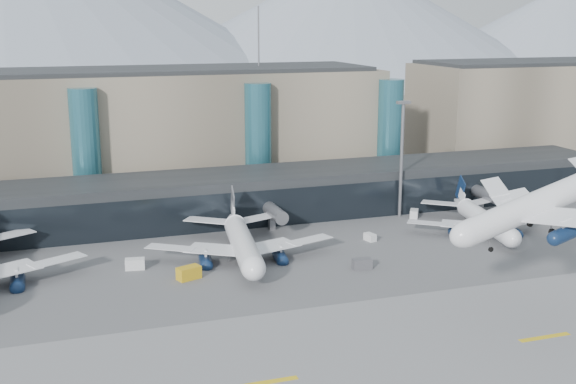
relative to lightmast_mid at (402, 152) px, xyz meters
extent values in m
plane|color=#515154|center=(-30.00, -48.00, -14.42)|extent=(900.00, 900.00, 0.00)
cube|color=slate|center=(-30.00, -63.00, -14.40)|extent=(400.00, 40.00, 0.04)
cube|color=gold|center=(-50.00, -63.00, -14.37)|extent=(8.00, 1.00, 0.02)
cube|color=gold|center=(-10.00, -63.00, -14.37)|extent=(8.00, 1.00, 0.02)
cube|color=black|center=(-30.00, 10.00, -9.42)|extent=(170.00, 18.00, 10.00)
cube|color=black|center=(-30.00, 1.10, -10.42)|extent=(170.00, 0.40, 8.00)
cylinder|color=slate|center=(-30.00, -1.00, -10.22)|extent=(2.80, 14.00, 2.80)
cube|color=slate|center=(-30.00, -1.00, -13.22)|extent=(1.20, 1.20, 2.40)
cylinder|color=slate|center=(20.00, -1.00, -10.22)|extent=(2.80, 14.00, 2.80)
cube|color=slate|center=(20.00, -1.00, -13.22)|extent=(1.20, 1.20, 2.40)
cube|color=gray|center=(-55.00, 42.00, 0.58)|extent=(130.00, 30.00, 30.00)
cube|color=black|center=(-55.00, 42.00, 16.08)|extent=(123.50, 28.00, 1.00)
cube|color=gray|center=(65.00, 42.00, 0.58)|extent=(70.00, 30.00, 30.00)
cube|color=black|center=(65.00, 42.00, 16.08)|extent=(66.50, 28.00, 1.00)
cylinder|color=#2A6575|center=(-65.00, 26.00, -0.42)|extent=(6.40, 6.40, 28.00)
cylinder|color=#2A6575|center=(-25.00, 26.00, -0.42)|extent=(6.40, 6.40, 28.00)
cylinder|color=#2A6575|center=(10.00, 26.00, -0.42)|extent=(6.40, 6.40, 28.00)
cylinder|color=slate|center=(-20.00, 42.00, 23.58)|extent=(0.40, 0.40, 16.00)
cone|color=gray|center=(130.00, 332.00, 28.08)|extent=(340.00, 340.00, 85.00)
cone|color=gray|center=(310.00, 332.00, 20.58)|extent=(300.00, 300.00, 70.00)
cylinder|color=slate|center=(0.00, 0.00, -1.92)|extent=(0.70, 0.70, 25.00)
cube|color=slate|center=(0.00, 0.00, 10.88)|extent=(3.00, 1.20, 0.60)
cylinder|color=white|center=(-9.31, -59.15, 4.94)|extent=(21.89, 5.14, 3.59)
ellipsoid|color=white|center=(-20.13, -59.92, 4.94)|extent=(5.28, 3.95, 3.59)
cylinder|color=#0E2040|center=(-8.58, -65.00, 2.51)|extent=(4.47, 2.28, 1.98)
cube|color=white|center=(-8.32, -51.31, 4.34)|extent=(10.45, 16.35, 0.18)
cylinder|color=#0E2040|center=(-9.42, -53.25, 2.51)|extent=(4.47, 2.28, 1.98)
cylinder|color=slate|center=(-16.88, -59.69, 2.60)|extent=(0.15, 0.15, 2.88)
cylinder|color=black|center=(-16.88, -59.69, 1.34)|extent=(0.65, 0.27, 0.64)
cylinder|color=black|center=(-8.23, -61.23, 1.34)|extent=(0.84, 0.38, 0.82)
cylinder|color=black|center=(-8.54, -56.93, 1.34)|extent=(0.84, 0.38, 0.82)
cube|color=white|center=(-77.03, -14.99, -10.21)|extent=(20.04, 14.12, 0.22)
cylinder|color=#0E2040|center=(-79.30, -16.54, -12.47)|extent=(2.49, 5.38, 2.44)
cube|color=white|center=(-81.39, 0.25, -9.04)|extent=(10.55, 8.11, 0.18)
cylinder|color=white|center=(-40.77, -17.22, -9.82)|extent=(7.41, 25.23, 4.13)
ellipsoid|color=white|center=(-42.43, -29.57, -9.82)|extent=(4.86, 6.28, 4.13)
cone|color=white|center=(-38.64, -1.35, -9.61)|extent=(5.04, 7.60, 4.13)
cube|color=white|center=(-31.72, -16.65, -10.50)|extent=(18.78, 11.08, 0.21)
cylinder|color=#0E2040|center=(-34.02, -17.77, -12.61)|extent=(2.91, 5.24, 2.27)
cube|color=white|center=(-33.70, -2.02, -9.41)|extent=(9.91, 6.55, 0.17)
cube|color=white|center=(-49.35, -14.27, -10.50)|extent=(18.24, 14.69, 0.21)
cylinder|color=#0E2040|center=(-47.42, -15.97, -12.61)|extent=(2.91, 5.24, 2.27)
cube|color=white|center=(-43.57, -0.69, -9.41)|extent=(9.59, 8.28, 0.17)
cube|color=slate|center=(-38.59, -1.00, -6.31)|extent=(1.07, 6.14, 7.27)
cube|color=white|center=(-38.73, -2.06, -7.55)|extent=(0.84, 4.12, 3.97)
cylinder|color=slate|center=(-41.93, -25.86, -12.50)|extent=(0.17, 0.17, 3.30)
cylinder|color=black|center=(-41.93, -25.86, -13.95)|extent=(0.36, 0.76, 0.73)
cylinder|color=black|center=(-38.17, -16.50, -13.95)|extent=(0.49, 0.98, 0.94)
cylinder|color=black|center=(-43.08, -15.84, -13.95)|extent=(0.49, 0.98, 0.94)
cylinder|color=white|center=(10.07, -17.00, -10.30)|extent=(7.70, 22.60, 3.70)
ellipsoid|color=white|center=(8.04, -27.96, -10.30)|extent=(4.58, 5.76, 3.70)
cone|color=white|center=(12.68, -2.90, -10.12)|extent=(4.79, 6.94, 3.70)
cube|color=white|center=(18.19, -16.88, -10.91)|extent=(16.78, 9.23, 0.18)
cylinder|color=#0E2040|center=(16.08, -17.79, -12.80)|extent=(2.81, 4.76, 2.03)
cube|color=white|center=(17.07, -3.72, -9.93)|extent=(8.86, 5.53, 0.15)
cube|color=white|center=(2.53, -13.98, -10.91)|extent=(16.11, 13.66, 0.18)
cylinder|color=#0E2040|center=(4.18, -15.58, -12.80)|extent=(2.81, 4.76, 2.03)
cube|color=white|center=(8.30, -2.09, -9.93)|extent=(8.47, 7.65, 0.15)
cube|color=#0E2040|center=(12.74, -2.59, -7.16)|extent=(1.22, 5.47, 6.50)
cube|color=white|center=(12.57, -3.53, -8.27)|extent=(0.93, 3.68, 3.56)
cylinder|color=slate|center=(8.65, -24.67, -12.70)|extent=(0.15, 0.15, 2.96)
cylinder|color=black|center=(8.65, -24.67, -14.00)|extent=(0.35, 0.69, 0.66)
cylinder|color=black|center=(12.43, -16.46, -14.00)|extent=(0.48, 0.89, 0.84)
cylinder|color=black|center=(8.07, -15.66, -14.00)|extent=(0.48, 0.89, 0.84)
cube|color=silver|center=(-59.99, -16.75, -13.47)|extent=(3.59, 2.36, 1.89)
cube|color=#49494D|center=(-22.24, -29.24, -13.49)|extent=(3.48, 2.05, 1.85)
cube|color=silver|center=(2.55, -2.00, -13.53)|extent=(3.06, 3.53, 1.78)
cube|color=gold|center=(34.04, -15.15, -13.54)|extent=(3.49, 2.60, 1.76)
cube|color=silver|center=(-13.92, -14.58, -13.69)|extent=(1.98, 2.76, 1.46)
cube|color=gold|center=(-52.00, -24.69, -13.34)|extent=(4.38, 3.29, 2.16)
camera|label=1|loc=(-72.57, -138.74, 28.05)|focal=45.00mm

